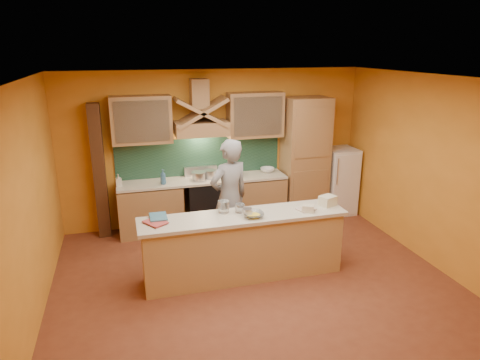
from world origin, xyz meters
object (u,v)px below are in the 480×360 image
object	(u,v)px
fridge	(339,181)
person	(229,198)
stove	(204,203)
mixing_bowl	(253,215)
kitchen_scale	(247,213)

from	to	relation	value
fridge	person	bearing A→B (deg)	-155.78
stove	mixing_bowl	distance (m)	2.10
fridge	kitchen_scale	xyz separation A→B (m)	(-2.47, -1.96, 0.34)
stove	mixing_bowl	xyz separation A→B (m)	(0.31, -2.01, 0.53)
stove	mixing_bowl	world-z (taller)	mixing_bowl
kitchen_scale	mixing_bowl	xyz separation A→B (m)	(0.07, -0.05, -0.01)
person	kitchen_scale	distance (m)	0.84
stove	fridge	xyz separation A→B (m)	(2.70, 0.00, 0.20)
fridge	mixing_bowl	xyz separation A→B (m)	(-2.39, -2.01, 0.33)
person	kitchen_scale	world-z (taller)	person
person	mixing_bowl	xyz separation A→B (m)	(0.11, -0.88, 0.05)
kitchen_scale	stove	bearing A→B (deg)	96.69
stove	fridge	size ratio (longest dim) A/B	0.69
fridge	person	world-z (taller)	person
fridge	stove	bearing A→B (deg)	180.00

